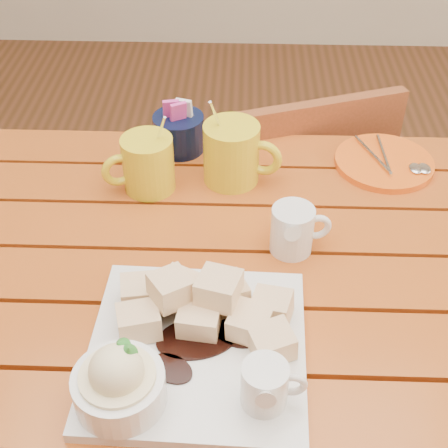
{
  "coord_description": "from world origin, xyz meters",
  "views": [
    {
      "loc": [
        0.06,
        -0.65,
        1.4
      ],
      "look_at": [
        0.03,
        0.04,
        0.82
      ],
      "focal_mm": 50.0,
      "sensor_mm": 36.0,
      "label": 1
    }
  ],
  "objects_px": {
    "chair_far": "(288,214)",
    "coffee_mug_right": "(233,153)",
    "dessert_plate": "(183,348)",
    "table": "(202,325)",
    "orange_saucer": "(385,162)",
    "coffee_mug_left": "(147,163)"
  },
  "relations": [
    {
      "from": "coffee_mug_right",
      "to": "chair_far",
      "type": "xyz_separation_m",
      "value": [
        0.13,
        0.27,
        -0.36
      ]
    },
    {
      "from": "coffee_mug_right",
      "to": "chair_far",
      "type": "distance_m",
      "value": 0.47
    },
    {
      "from": "table",
      "to": "coffee_mug_right",
      "type": "height_order",
      "value": "coffee_mug_right"
    },
    {
      "from": "coffee_mug_right",
      "to": "chair_far",
      "type": "relative_size",
      "value": 0.2
    },
    {
      "from": "table",
      "to": "dessert_plate",
      "type": "relative_size",
      "value": 4.2
    },
    {
      "from": "table",
      "to": "chair_far",
      "type": "relative_size",
      "value": 1.49
    },
    {
      "from": "dessert_plate",
      "to": "orange_saucer",
      "type": "bearing_deg",
      "value": 54.19
    },
    {
      "from": "dessert_plate",
      "to": "coffee_mug_left",
      "type": "bearing_deg",
      "value": 104.0
    },
    {
      "from": "coffee_mug_right",
      "to": "orange_saucer",
      "type": "xyz_separation_m",
      "value": [
        0.28,
        0.05,
        -0.05
      ]
    },
    {
      "from": "coffee_mug_right",
      "to": "coffee_mug_left",
      "type": "bearing_deg",
      "value": -154.99
    },
    {
      "from": "dessert_plate",
      "to": "coffee_mug_left",
      "type": "xyz_separation_m",
      "value": [
        -0.09,
        0.37,
        0.02
      ]
    },
    {
      "from": "table",
      "to": "coffee_mug_right",
      "type": "bearing_deg",
      "value": 80.47
    },
    {
      "from": "coffee_mug_right",
      "to": "orange_saucer",
      "type": "distance_m",
      "value": 0.28
    },
    {
      "from": "coffee_mug_right",
      "to": "orange_saucer",
      "type": "height_order",
      "value": "coffee_mug_right"
    },
    {
      "from": "table",
      "to": "orange_saucer",
      "type": "relative_size",
      "value": 6.73
    },
    {
      "from": "coffee_mug_left",
      "to": "chair_far",
      "type": "height_order",
      "value": "coffee_mug_left"
    },
    {
      "from": "table",
      "to": "chair_far",
      "type": "distance_m",
      "value": 0.58
    },
    {
      "from": "dessert_plate",
      "to": "table",
      "type": "bearing_deg",
      "value": 85.82
    },
    {
      "from": "chair_far",
      "to": "coffee_mug_right",
      "type": "bearing_deg",
      "value": 45.58
    },
    {
      "from": "coffee_mug_right",
      "to": "orange_saucer",
      "type": "relative_size",
      "value": 0.9
    },
    {
      "from": "coffee_mug_left",
      "to": "dessert_plate",
      "type": "bearing_deg",
      "value": -99.52
    },
    {
      "from": "coffee_mug_left",
      "to": "orange_saucer",
      "type": "xyz_separation_m",
      "value": [
        0.42,
        0.08,
        -0.04
      ]
    }
  ]
}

